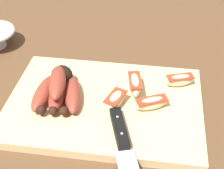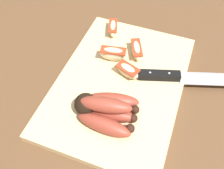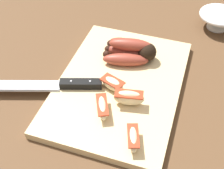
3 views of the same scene
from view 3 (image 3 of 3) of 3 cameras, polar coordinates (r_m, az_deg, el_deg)
name	(u,v)px [view 3 (image 3 of 3)]	position (r m, az deg, el deg)	size (l,w,h in m)	color
ground_plane	(122,94)	(0.75, 1.81, -1.82)	(6.00, 6.00, 0.00)	brown
cutting_board	(120,85)	(0.76, 1.41, -0.12)	(0.41, 0.29, 0.02)	#DBBC84
banana_bunch	(131,51)	(0.81, 3.55, 6.27)	(0.11, 0.14, 0.06)	black
chefs_knife	(61,85)	(0.75, -9.47, -0.03)	(0.11, 0.28, 0.02)	silver
apple_wedge_near	(102,107)	(0.68, -1.82, -4.17)	(0.07, 0.05, 0.03)	beige
apple_wedge_middle	(129,98)	(0.69, 3.13, -2.45)	(0.04, 0.07, 0.04)	beige
apple_wedge_far	(113,84)	(0.72, 0.10, 0.14)	(0.05, 0.07, 0.03)	beige
apple_wedge_extra	(133,138)	(0.63, 3.90, -9.86)	(0.07, 0.04, 0.03)	beige
ceramic_bowl	(219,19)	(1.00, 19.14, 11.34)	(0.12, 0.12, 0.05)	silver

